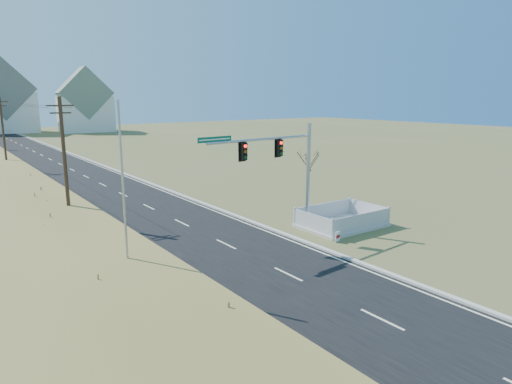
% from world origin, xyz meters
% --- Properties ---
extents(ground, '(260.00, 260.00, 0.00)m').
position_xyz_m(ground, '(0.00, 0.00, 0.00)').
color(ground, '#52582B').
rests_on(ground, ground).
extents(road, '(8.00, 180.00, 0.06)m').
position_xyz_m(road, '(0.00, 50.00, 0.03)').
color(road, black).
rests_on(road, ground).
extents(curb, '(0.30, 180.00, 0.18)m').
position_xyz_m(curb, '(4.15, 50.00, 0.09)').
color(curb, '#B2AFA8').
rests_on(curb, ground).
extents(utility_pole_near, '(1.80, 0.26, 9.00)m').
position_xyz_m(utility_pole_near, '(-6.50, 15.00, 4.68)').
color(utility_pole_near, '#422D1E').
rests_on(utility_pole_near, ground).
extents(utility_pole_mid, '(1.80, 0.26, 9.00)m').
position_xyz_m(utility_pole_mid, '(-6.50, 45.00, 4.68)').
color(utility_pole_mid, '#422D1E').
rests_on(utility_pole_mid, ground).
extents(condo_n, '(15.27, 10.20, 18.54)m').
position_xyz_m(condo_n, '(2.00, 112.00, 7.61)').
color(condo_n, silver).
rests_on(condo_n, ground).
extents(condo_ne, '(14.12, 10.51, 16.52)m').
position_xyz_m(condo_ne, '(20.00, 104.00, 6.84)').
color(condo_ne, silver).
rests_on(condo_ne, ground).
extents(traffic_signal_mast, '(9.13, 1.08, 7.29)m').
position_xyz_m(traffic_signal_mast, '(4.63, 3.62, 4.47)').
color(traffic_signal_mast, '#9EA0A5').
rests_on(traffic_signal_mast, ground).
extents(fence_enclosure, '(5.88, 4.04, 1.33)m').
position_xyz_m(fence_enclosure, '(8.84, 2.73, 0.27)').
color(fence_enclosure, '#B7B5AD').
rests_on(fence_enclosure, ground).
extents(open_sign, '(0.53, 0.18, 0.66)m').
position_xyz_m(open_sign, '(6.08, 0.43, 0.35)').
color(open_sign, white).
rests_on(open_sign, ground).
extents(flagpole, '(0.40, 0.40, 8.88)m').
position_xyz_m(flagpole, '(-7.00, 1.86, 3.54)').
color(flagpole, '#B7B5AD').
rests_on(flagpole, ground).
extents(bare_tree, '(1.95, 1.95, 5.18)m').
position_xyz_m(bare_tree, '(9.85, 7.38, 4.17)').
color(bare_tree, '#4C3F33').
rests_on(bare_tree, ground).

